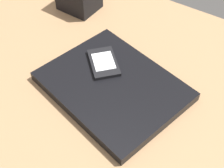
{
  "coord_description": "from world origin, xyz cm",
  "views": [
    {
      "loc": [
        26.94,
        -41.0,
        59.22
      ],
      "look_at": [
        -0.07,
        -0.23,
        5.0
      ],
      "focal_mm": 51.7,
      "sensor_mm": 36.0,
      "label": 1
    }
  ],
  "objects": [
    {
      "name": "desk_surface",
      "position": [
        0.0,
        0.0,
        1.5
      ],
      "size": [
        120.0,
        80.0,
        3.0
      ],
      "primitive_type": "cube",
      "color": "#9E7751",
      "rests_on": "ground"
    },
    {
      "name": "cell_phone_on_laptop",
      "position": [
        -5.2,
        3.86,
        5.7
      ],
      "size": [
        11.42,
        11.22,
        1.02
      ],
      "color": "black",
      "rests_on": "laptop_closed"
    },
    {
      "name": "laptop_closed",
      "position": [
        -0.07,
        -0.23,
        4.11
      ],
      "size": [
        35.71,
        30.77,
        2.23
      ],
      "primitive_type": "cube",
      "rotation": [
        0.0,
        0.0,
        -0.24
      ],
      "color": "black",
      "rests_on": "desk_surface"
    }
  ]
}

